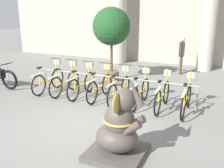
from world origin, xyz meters
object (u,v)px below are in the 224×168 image
object	(u,v)px
bicycle_5	(140,91)
bicycle_2	(82,84)
bicycle_3	(100,86)
bicycle_7	(187,98)
potted_tree	(111,29)
bicycle_4	(120,89)
bicycle_6	(163,95)
person_pedestrian	(182,52)
bicycle_1	(65,81)
bicycle_0	(49,79)
elephant_statue	(119,129)

from	to	relation	value
bicycle_5	bicycle_2	bearing A→B (deg)	179.67
bicycle_3	bicycle_7	bearing A→B (deg)	-1.42
potted_tree	bicycle_4	bearing A→B (deg)	-59.91
bicycle_6	person_pedestrian	distance (m)	4.58
person_pedestrian	bicycle_7	bearing A→B (deg)	-78.62
bicycle_2	bicycle_4	distance (m)	1.34
bicycle_4	person_pedestrian	world-z (taller)	person_pedestrian
bicycle_1	person_pedestrian	bearing A→B (deg)	55.28
potted_tree	bicycle_5	bearing A→B (deg)	-48.33
bicycle_1	bicycle_5	bearing A→B (deg)	-0.42
bicycle_0	bicycle_1	xyz separation A→B (m)	(0.67, 0.02, 0.00)
bicycle_2	potted_tree	world-z (taller)	potted_tree
bicycle_0	potted_tree	world-z (taller)	potted_tree
bicycle_6	bicycle_0	bearing A→B (deg)	179.73
bicycle_3	bicycle_1	bearing A→B (deg)	179.56
bicycle_7	potted_tree	distance (m)	4.30
bicycle_3	bicycle_6	bearing A→B (deg)	-0.94
bicycle_1	bicycle_2	bearing A→B (deg)	-0.70
bicycle_0	person_pedestrian	world-z (taller)	person_pedestrian
bicycle_0	bicycle_3	bearing A→B (deg)	0.39
bicycle_3	bicycle_7	size ratio (longest dim) A/B	1.00
bicycle_2	bicycle_5	size ratio (longest dim) A/B	1.00
bicycle_3	bicycle_0	bearing A→B (deg)	-179.61
bicycle_1	bicycle_2	distance (m)	0.67
bicycle_2	bicycle_3	distance (m)	0.67
bicycle_2	bicycle_5	xyz separation A→B (m)	(2.02, -0.01, 0.00)
bicycle_2	bicycle_6	size ratio (longest dim) A/B	1.00
bicycle_2	person_pedestrian	world-z (taller)	person_pedestrian
bicycle_1	bicycle_7	size ratio (longest dim) A/B	1.00
bicycle_5	person_pedestrian	bearing A→B (deg)	84.63
elephant_statue	potted_tree	distance (m)	5.74
bicycle_1	potted_tree	size ratio (longest dim) A/B	0.60
bicycle_7	bicycle_0	bearing A→B (deg)	179.35
bicycle_5	elephant_statue	bearing A→B (deg)	-80.31
bicycle_5	elephant_statue	distance (m)	2.85
bicycle_1	bicycle_6	size ratio (longest dim) A/B	1.00
bicycle_0	bicycle_1	distance (m)	0.67
bicycle_5	bicycle_4	bearing A→B (deg)	-179.50
bicycle_1	elephant_statue	xyz separation A→B (m)	(3.17, -2.82, 0.13)
bicycle_6	bicycle_7	size ratio (longest dim) A/B	1.00
bicycle_0	bicycle_7	world-z (taller)	same
bicycle_3	bicycle_4	size ratio (longest dim) A/B	1.00
bicycle_1	bicycle_4	size ratio (longest dim) A/B	1.00
bicycle_4	elephant_statue	distance (m)	3.03
bicycle_0	bicycle_1	world-z (taller)	same
bicycle_2	bicycle_7	world-z (taller)	same
bicycle_1	bicycle_6	world-z (taller)	same
bicycle_4	elephant_statue	size ratio (longest dim) A/B	1.08
bicycle_4	bicycle_6	xyz separation A→B (m)	(1.34, -0.02, 0.00)
bicycle_3	bicycle_2	bearing A→B (deg)	179.81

